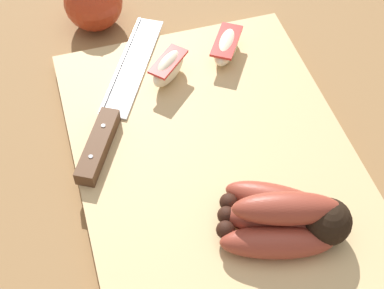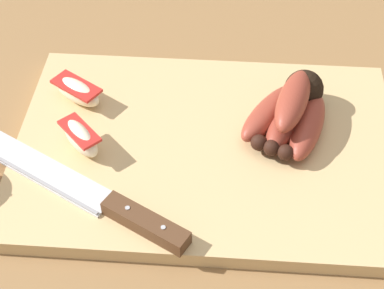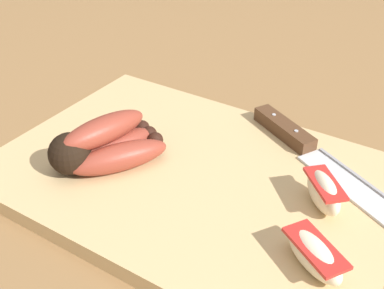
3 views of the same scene
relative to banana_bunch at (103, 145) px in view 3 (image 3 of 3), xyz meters
name	(u,v)px [view 3 (image 3 of 3)]	position (x,y,z in m)	size (l,w,h in m)	color
ground_plane	(195,195)	(-0.11, -0.02, -0.04)	(6.00, 6.00, 0.00)	olive
cutting_board	(194,178)	(-0.10, -0.04, -0.03)	(0.45, 0.31, 0.02)	tan
banana_bunch	(103,145)	(0.00, 0.00, 0.00)	(0.12, 0.14, 0.06)	black
chefs_knife	(309,149)	(-0.20, -0.14, -0.02)	(0.26, 0.16, 0.02)	silver
apple_wedge_near	(314,254)	(-0.27, 0.02, -0.01)	(0.07, 0.06, 0.03)	#F4E5C1
apple_wedge_middle	(324,192)	(-0.24, -0.06, 0.00)	(0.06, 0.06, 0.04)	#F4E5C1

